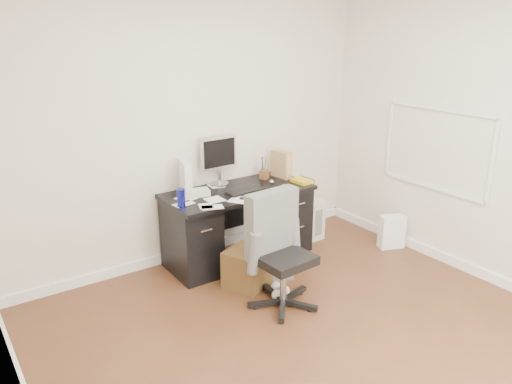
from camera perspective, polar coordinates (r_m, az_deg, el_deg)
ground at (r=4.02m, az=7.66°, el=-17.04°), size 4.00×4.00×0.00m
room_shell at (r=3.39m, az=8.94°, el=6.87°), size 4.02×4.02×2.71m
desk at (r=5.14m, az=-2.00°, el=-3.46°), size 1.50×0.70×0.75m
loose_papers at (r=4.88m, az=-3.69°, el=-0.32°), size 1.10×0.60×0.00m
lcd_monitor at (r=5.12m, az=-4.30°, el=3.59°), size 0.41×0.24×0.52m
keyboard at (r=4.95m, az=-1.15°, el=0.09°), size 0.41×0.16×0.02m
computer_mouse at (r=5.19m, az=1.79°, el=1.15°), size 0.06×0.06×0.05m
travel_mug at (r=4.58m, az=-8.56°, el=-0.68°), size 0.10×0.10×0.17m
white_binder at (r=4.86m, az=-8.06°, el=1.55°), size 0.21×0.32×0.34m
magazine_file at (r=5.41m, az=2.92°, el=3.19°), size 0.15×0.26×0.29m
pen_cup at (r=5.35m, az=0.96°, el=2.76°), size 0.13×0.13×0.24m
yellow_book at (r=5.28m, az=5.29°, el=1.29°), size 0.18×0.22×0.04m
paper_remote at (r=4.74m, az=-0.87°, el=-0.77°), size 0.24×0.20×0.02m
office_chair at (r=4.24m, az=3.20°, el=-6.93°), size 0.61×0.61×1.01m
pc_tower at (r=5.79m, az=5.64°, el=-2.77°), size 0.21×0.46×0.46m
shopping_bag at (r=5.66m, az=15.25°, el=-4.39°), size 0.32×0.28×0.37m
wicker_basket at (r=4.70m, az=-1.03°, el=-8.67°), size 0.47×0.47×0.35m
desk_printer at (r=4.92m, az=2.01°, el=-8.34°), size 0.43×0.40×0.20m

